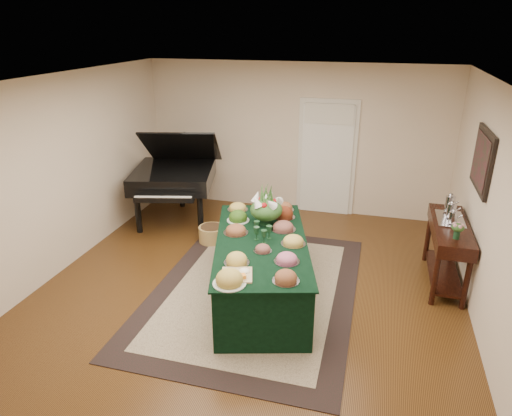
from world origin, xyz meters
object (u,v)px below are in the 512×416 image
(buffet_table, at_px, (261,268))
(mahogany_sideboard, at_px, (449,237))
(floral_centerpiece, at_px, (266,206))
(grand_piano, at_px, (174,176))

(buffet_table, bearing_deg, mahogany_sideboard, 22.85)
(buffet_table, distance_m, floral_centerpiece, 0.83)
(grand_piano, relative_size, mahogany_sideboard, 1.31)
(buffet_table, bearing_deg, floral_centerpiece, 97.22)
(buffet_table, height_order, mahogany_sideboard, mahogany_sideboard)
(grand_piano, bearing_deg, floral_centerpiece, -36.45)
(floral_centerpiece, relative_size, mahogany_sideboard, 0.31)
(floral_centerpiece, bearing_deg, grand_piano, 143.55)
(floral_centerpiece, distance_m, mahogany_sideboard, 2.45)
(grand_piano, distance_m, mahogany_sideboard, 4.54)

